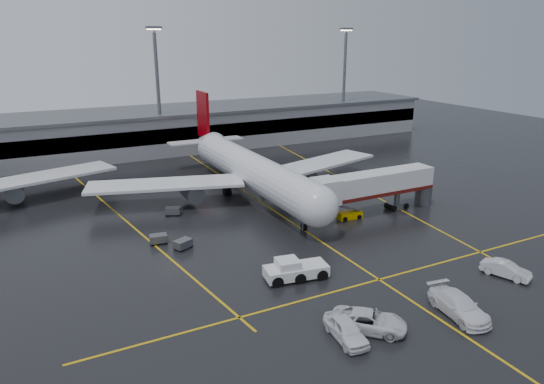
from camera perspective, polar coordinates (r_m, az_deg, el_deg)
ground at (r=68.79m, az=0.72°, el=-2.49°), size 220.00×220.00×0.00m
apron_line_centre at (r=68.79m, az=0.72°, el=-2.49°), size 0.25×90.00×0.02m
apron_line_stop at (r=52.02m, az=12.29°, el=-9.88°), size 60.00×0.25×0.02m
apron_line_left at (r=71.85m, az=-17.42°, el=-2.44°), size 9.99×69.35×0.02m
apron_line_right at (r=85.94m, az=8.24°, el=1.47°), size 7.57×69.64×0.02m
terminal at (r=110.97m, az=-11.01°, el=7.28°), size 122.00×19.00×8.60m
light_mast_mid at (r=102.64m, az=-13.10°, el=12.06°), size 3.00×1.20×25.45m
light_mast_right at (r=121.79m, az=8.38°, el=13.13°), size 3.00×1.20×25.45m
main_airliner at (r=75.84m, az=-2.69°, el=2.75°), size 48.80×45.60×14.10m
jet_bridge at (r=69.08m, az=11.84°, el=0.64°), size 19.90×3.40×6.05m
pushback_tractor at (r=50.73m, az=2.60°, el=-9.05°), size 6.77×3.66×2.30m
belt_loader at (r=67.60m, az=8.99°, el=-2.63°), size 3.41×1.82×2.08m
service_van_a at (r=43.43m, az=11.18°, el=-14.43°), size 6.59×6.36×1.74m
service_van_b at (r=47.56m, az=20.83°, el=-12.19°), size 3.55×6.86×1.90m
service_van_c at (r=56.49m, az=25.45°, el=-8.10°), size 3.29×5.13×1.60m
service_van_d at (r=42.02m, az=8.56°, el=-15.49°), size 2.56×5.26×1.73m
baggage_cart_a at (r=58.42m, az=-10.28°, el=-5.91°), size 2.37×2.04×1.12m
baggage_cart_b at (r=60.43m, az=-13.02°, el=-5.27°), size 2.15×1.55×1.12m
baggage_cart_c at (r=69.35m, az=-11.42°, el=-2.14°), size 2.36×2.00×1.12m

